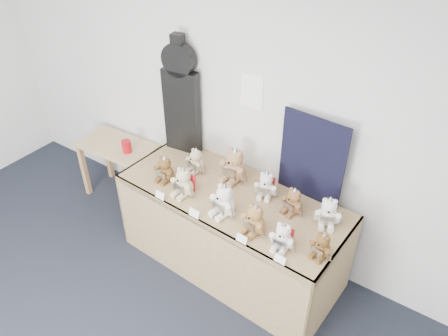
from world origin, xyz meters
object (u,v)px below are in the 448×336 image
Objects in this scene: red_cup at (127,146)px; teddy_front_end at (322,246)px; teddy_front_right at (254,220)px; teddy_back_centre_right at (266,185)px; teddy_back_right at (293,202)px; side_table at (118,154)px; teddy_front_centre at (224,201)px; display_table at (226,216)px; teddy_back_centre_left at (234,166)px; teddy_back_left at (196,162)px; teddy_front_left at (183,183)px; teddy_back_end at (328,213)px; teddy_front_far_right at (283,237)px; teddy_front_far_left at (165,170)px; guitar_case at (181,97)px.

red_cup is 2.29m from teddy_front_end.
teddy_back_centre_right is at bearing 120.15° from teddy_front_right.
teddy_back_right is at bearing 150.82° from teddy_front_end.
teddy_back_right reaches higher than side_table.
display_table is at bearing 129.16° from teddy_front_centre.
teddy_back_centre_left reaches higher than display_table.
teddy_front_right is 1.10× the size of teddy_back_left.
side_table is 1.51m from teddy_back_centre_left.
teddy_back_right reaches higher than red_cup.
teddy_back_end is at bearing 20.23° from teddy_front_left.
teddy_front_far_right reaches higher than teddy_front_end.
teddy_front_far_right is (0.56, -0.07, -0.02)m from teddy_front_centre.
teddy_front_right reaches higher than teddy_back_right.
teddy_back_left is (-1.35, 0.31, 0.01)m from teddy_front_end.
display_table is 0.66m from teddy_front_far_left.
display_table is 7.24× the size of teddy_front_right.
side_table is 2.42× the size of teddy_back_centre_left.
teddy_front_far_left is 0.85× the size of teddy_front_centre.
teddy_back_centre_left is 1.39× the size of teddy_back_right.
teddy_front_far_left is at bearing -175.26° from teddy_front_right.
teddy_front_far_left is (0.17, -0.48, -0.45)m from guitar_case.
teddy_back_end is at bearing 17.41° from display_table.
teddy_front_left is at bearing -146.71° from teddy_back_right.
guitar_case is (-0.77, 0.41, 0.73)m from display_table.
red_cup reaches higher than side_table.
teddy_back_centre_right is at bearing 156.60° from teddy_back_end.
side_table is 3.06× the size of teddy_back_end.
teddy_front_far_left is at bearing 170.31° from teddy_front_left.
teddy_back_left is 0.36m from teddy_back_centre_left.
teddy_front_centre is at bearing -176.39° from teddy_front_right.
teddy_front_right is (0.38, -0.18, 0.29)m from display_table.
teddy_front_centre is (0.41, -0.01, 0.01)m from teddy_front_left.
teddy_front_far_right is at bearing -15.38° from display_table.
guitar_case is at bearing 152.38° from teddy_front_far_right.
teddy_front_centre reaches higher than teddy_front_far_left.
teddy_back_centre_left is at bearing 155.24° from teddy_back_end.
teddy_front_far_right is at bearing 4.03° from teddy_front_centre.
teddy_front_centre is 0.31m from teddy_front_right.
teddy_back_centre_right is at bearing 18.58° from teddy_front_far_left.
teddy_front_end is at bearing -25.56° from teddy_back_right.
display_table is 8.08× the size of teddy_back_right.
teddy_front_far_left is 1.42m from teddy_back_end.
teddy_front_left is at bearing -163.23° from teddy_back_centre_right.
teddy_back_centre_left is (-0.10, 0.28, 0.31)m from display_table.
teddy_front_end is at bearing -44.62° from teddy_back_centre_right.
side_table is at bearing 169.07° from red_cup.
teddy_front_left reaches higher than side_table.
side_table is at bearing 166.66° from teddy_front_left.
teddy_back_centre_right is at bearing -16.24° from guitar_case.
guitar_case is 1.10m from teddy_front_centre.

